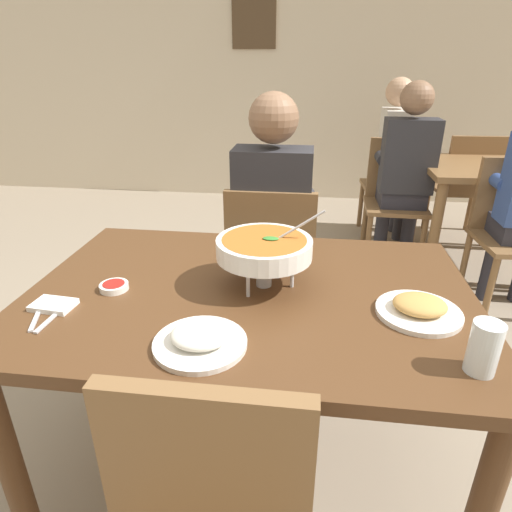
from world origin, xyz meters
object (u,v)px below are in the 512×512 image
object	(u,v)px
dining_table_main	(250,317)
patron_bg_middle	(406,165)
rice_plate	(200,339)
chair_bg_corner	(466,183)
chair_bg_left	(512,225)
chair_bg_right	(401,178)
chair_diner_main	(271,262)
appetizer_plate	(419,308)
curry_bowl	(264,248)
drink_glass	(483,350)
diner_main	(273,215)
sauce_dish	(114,286)
patron_bg_right	(397,150)
dining_table_far	(494,185)
chair_bg_middle	(395,193)

from	to	relation	value
dining_table_main	patron_bg_middle	distance (m)	2.15
rice_plate	chair_bg_corner	xyz separation A→B (m)	(1.52, 2.78, -0.27)
chair_bg_left	chair_bg_right	xyz separation A→B (m)	(-0.47, 1.09, 0.00)
chair_diner_main	appetizer_plate	distance (m)	1.01
curry_bowl	drink_glass	distance (m)	0.66
chair_diner_main	chair_bg_corner	distance (m)	2.24
chair_diner_main	curry_bowl	world-z (taller)	curry_bowl
chair_diner_main	drink_glass	distance (m)	1.26
dining_table_main	chair_bg_corner	world-z (taller)	chair_bg_corner
diner_main	appetizer_plate	distance (m)	1.00
sauce_dish	patron_bg_right	bearing A→B (deg)	63.49
rice_plate	sauce_dish	world-z (taller)	rice_plate
dining_table_far	chair_bg_middle	bearing A→B (deg)	170.07
curry_bowl	chair_bg_corner	bearing A→B (deg)	60.20
patron_bg_middle	patron_bg_right	size ratio (longest dim) A/B	1.00
dining_table_main	chair_bg_middle	distance (m)	2.25
chair_bg_middle	patron_bg_right	distance (m)	0.52
rice_plate	chair_bg_right	world-z (taller)	chair_bg_right
appetizer_plate	dining_table_far	world-z (taller)	appetizer_plate
chair_diner_main	sauce_dish	size ratio (longest dim) A/B	10.00
chair_diner_main	patron_bg_middle	size ratio (longest dim) A/B	0.69
dining_table_main	appetizer_plate	size ratio (longest dim) A/B	5.82
sauce_dish	chair_bg_right	size ratio (longest dim) A/B	0.10
chair_bg_right	sauce_dish	bearing A→B (deg)	-117.59
dining_table_far	sauce_dish	bearing A→B (deg)	-132.85
patron_bg_right	chair_diner_main	bearing A→B (deg)	-115.89
curry_bowl	patron_bg_right	xyz separation A→B (m)	(0.83, 2.51, -0.15)
patron_bg_middle	rice_plate	bearing A→B (deg)	-111.99
chair_bg_left	chair_bg_corner	size ratio (longest dim) A/B	1.00
chair_diner_main	chair_bg_corner	bearing A→B (deg)	50.10
chair_diner_main	sauce_dish	bearing A→B (deg)	-117.85
chair_diner_main	rice_plate	distance (m)	1.10
drink_glass	patron_bg_middle	bearing A→B (deg)	83.69
appetizer_plate	dining_table_far	bearing A→B (deg)	65.09
dining_table_main	appetizer_plate	distance (m)	0.52
chair_bg_left	patron_bg_right	distance (m)	1.23
patron_bg_right	sauce_dish	bearing A→B (deg)	-116.51
curry_bowl	rice_plate	xyz separation A→B (m)	(-0.12, -0.35, -0.11)
chair_bg_middle	chair_bg_corner	bearing A→B (deg)	31.60
appetizer_plate	chair_bg_corner	world-z (taller)	chair_bg_corner
dining_table_far	chair_bg_left	size ratio (longest dim) A/B	1.11
rice_plate	sauce_dish	xyz separation A→B (m)	(-0.34, 0.26, -0.01)
rice_plate	dining_table_far	world-z (taller)	rice_plate
dining_table_main	patron_bg_right	xyz separation A→B (m)	(0.87, 2.55, 0.08)
chair_diner_main	patron_bg_right	distance (m)	2.01
rice_plate	drink_glass	size ratio (longest dim) A/B	1.85
curry_bowl	chair_bg_left	distance (m)	2.01
drink_glass	sauce_dish	bearing A→B (deg)	165.21
dining_table_main	curry_bowl	size ratio (longest dim) A/B	4.20
appetizer_plate	drink_glass	xyz separation A→B (m)	(0.09, -0.24, 0.04)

